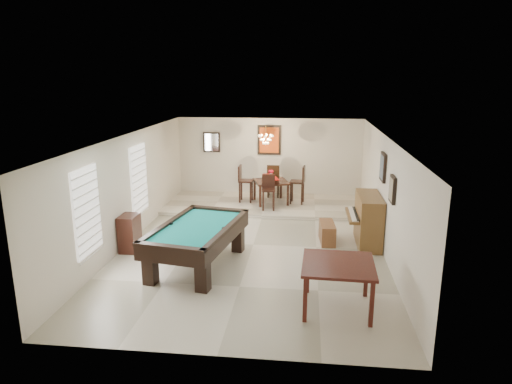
% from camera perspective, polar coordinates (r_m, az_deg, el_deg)
% --- Properties ---
extents(ground_plane, '(6.00, 9.00, 0.02)m').
position_cam_1_polar(ground_plane, '(11.00, -0.35, -6.64)').
color(ground_plane, beige).
extents(wall_back, '(6.00, 0.04, 2.60)m').
position_cam_1_polar(wall_back, '(14.98, 1.66, 4.26)').
color(wall_back, silver).
rests_on(wall_back, ground_plane).
extents(wall_front, '(6.00, 0.04, 2.60)m').
position_cam_1_polar(wall_front, '(6.39, -5.15, -10.08)').
color(wall_front, silver).
rests_on(wall_front, ground_plane).
extents(wall_left, '(0.04, 9.00, 2.60)m').
position_cam_1_polar(wall_left, '(11.34, -15.60, 0.40)').
color(wall_left, silver).
rests_on(wall_left, ground_plane).
extents(wall_right, '(0.04, 9.00, 2.60)m').
position_cam_1_polar(wall_right, '(10.68, 15.84, -0.46)').
color(wall_right, silver).
rests_on(wall_right, ground_plane).
extents(ceiling, '(6.00, 9.00, 0.04)m').
position_cam_1_polar(ceiling, '(10.35, -0.37, 6.97)').
color(ceiling, white).
rests_on(ceiling, wall_back).
extents(dining_step, '(6.00, 2.50, 0.12)m').
position_cam_1_polar(dining_step, '(14.04, 1.20, -1.63)').
color(dining_step, beige).
rests_on(dining_step, ground_plane).
extents(window_left_front, '(0.06, 1.00, 1.70)m').
position_cam_1_polar(window_left_front, '(9.37, -20.39, -2.26)').
color(window_left_front, white).
rests_on(window_left_front, wall_left).
extents(window_left_rear, '(0.06, 1.00, 1.70)m').
position_cam_1_polar(window_left_rear, '(11.85, -14.43, 1.57)').
color(window_left_rear, white).
rests_on(window_left_rear, wall_left).
extents(pool_table, '(1.86, 2.84, 0.88)m').
position_cam_1_polar(pool_table, '(9.75, -7.31, -6.77)').
color(pool_table, black).
rests_on(pool_table, ground_plane).
extents(square_table, '(1.26, 1.26, 0.84)m').
position_cam_1_polar(square_table, '(8.14, 10.13, -11.48)').
color(square_table, '#38130E').
rests_on(square_table, ground_plane).
extents(upright_piano, '(0.81, 1.44, 1.20)m').
position_cam_1_polar(upright_piano, '(11.16, 13.15, -3.40)').
color(upright_piano, brown).
rests_on(upright_piano, ground_plane).
extents(piano_bench, '(0.39, 0.88, 0.48)m').
position_cam_1_polar(piano_bench, '(11.22, 8.88, -5.04)').
color(piano_bench, brown).
rests_on(piano_bench, ground_plane).
extents(apothecary_chest, '(0.38, 0.56, 0.85)m').
position_cam_1_polar(apothecary_chest, '(10.90, -15.52, -4.96)').
color(apothecary_chest, black).
rests_on(apothecary_chest, ground_plane).
extents(dining_table, '(1.22, 1.22, 0.81)m').
position_cam_1_polar(dining_table, '(13.99, 1.88, 0.28)').
color(dining_table, black).
rests_on(dining_table, dining_step).
extents(flower_vase, '(0.16, 0.16, 0.23)m').
position_cam_1_polar(flower_vase, '(13.88, 1.90, 2.35)').
color(flower_vase, '#B80F24').
rests_on(flower_vase, dining_table).
extents(dining_chair_south, '(0.41, 0.41, 1.02)m').
position_cam_1_polar(dining_chair_south, '(13.24, 1.57, -0.07)').
color(dining_chair_south, black).
rests_on(dining_chair_south, dining_step).
extents(dining_chair_north, '(0.40, 0.40, 1.07)m').
position_cam_1_polar(dining_chair_north, '(14.66, 2.20, 1.45)').
color(dining_chair_north, black).
rests_on(dining_chair_north, dining_step).
extents(dining_chair_west, '(0.43, 0.43, 1.14)m').
position_cam_1_polar(dining_chair_west, '(14.07, -1.26, 1.05)').
color(dining_chair_west, black).
rests_on(dining_chair_west, dining_step).
extents(dining_chair_east, '(0.47, 0.47, 1.16)m').
position_cam_1_polar(dining_chair_east, '(13.95, 5.17, 0.92)').
color(dining_chair_east, black).
rests_on(dining_chair_east, dining_step).
extents(chandelier, '(0.44, 0.44, 0.60)m').
position_cam_1_polar(chandelier, '(13.56, 1.23, 7.04)').
color(chandelier, '#FFE5B2').
rests_on(chandelier, ceiling).
extents(back_painting, '(0.75, 0.06, 0.95)m').
position_cam_1_polar(back_painting, '(14.84, 1.66, 6.51)').
color(back_painting, '#D84C14').
rests_on(back_painting, wall_back).
extents(back_mirror, '(0.55, 0.06, 0.65)m').
position_cam_1_polar(back_mirror, '(15.13, -5.57, 6.22)').
color(back_mirror, white).
rests_on(back_mirror, wall_back).
extents(right_picture_upper, '(0.06, 0.55, 0.65)m').
position_cam_1_polar(right_picture_upper, '(10.83, 15.60, 3.02)').
color(right_picture_upper, slate).
rests_on(right_picture_upper, wall_right).
extents(right_picture_lower, '(0.06, 0.45, 0.55)m').
position_cam_1_polar(right_picture_lower, '(9.62, 16.69, 0.32)').
color(right_picture_lower, gray).
rests_on(right_picture_lower, wall_right).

